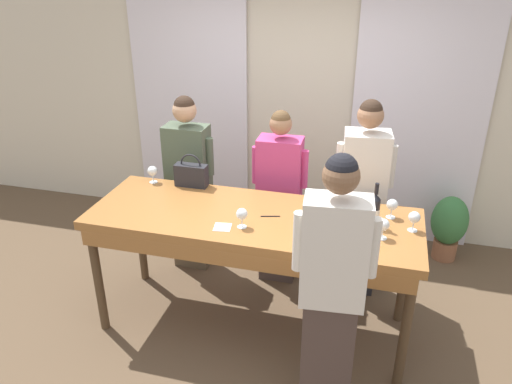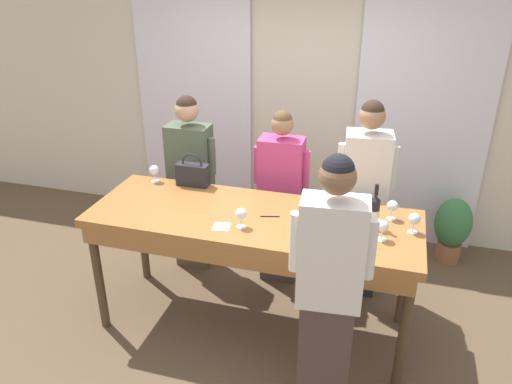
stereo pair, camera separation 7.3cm
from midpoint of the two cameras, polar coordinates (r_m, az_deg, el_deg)
ground_plane at (r=4.29m, az=-0.81°, el=-14.73°), size 18.00×18.00×0.00m
wall_back at (r=5.25m, az=4.60°, el=10.29°), size 12.00×0.06×2.80m
curtain_panel_left at (r=5.53m, az=-7.90°, el=10.32°), size 1.28×0.03×2.69m
curtain_panel_right at (r=5.13m, az=17.68°, el=8.17°), size 1.28×0.03×2.69m
tasting_bar at (r=3.74m, az=-0.99°, el=-4.05°), size 2.47×0.87×1.02m
wine_bottle at (r=3.60m, az=12.81°, el=-2.05°), size 0.08×0.08×0.33m
handbag at (r=4.18m, az=-7.90°, el=1.99°), size 0.27×0.10×0.28m
wine_glass_front_left at (r=3.27m, az=8.67°, el=-5.13°), size 0.08×0.08×0.15m
wine_glass_front_mid at (r=3.75m, az=14.76°, el=-1.46°), size 0.08×0.08×0.15m
wine_glass_front_right at (r=4.30m, az=-12.23°, el=2.32°), size 0.08×0.08×0.15m
wine_glass_center_left at (r=3.58m, az=9.48°, el=-2.30°), size 0.08×0.08×0.15m
wine_glass_center_mid at (r=3.51m, az=-2.22°, el=-2.57°), size 0.08×0.08×0.15m
wine_glass_center_right at (r=3.62m, az=17.09°, el=-2.83°), size 0.08×0.08×0.15m
wine_glass_back_left at (r=3.35m, az=10.40°, el=-4.46°), size 0.08×0.08×0.15m
wine_glass_back_mid at (r=3.47m, az=13.77°, el=-3.70°), size 0.08×0.08×0.15m
napkin at (r=3.56m, az=-4.44°, el=-4.03°), size 0.14×0.14×0.00m
pen at (r=3.69m, az=1.07°, el=-2.79°), size 0.14×0.05×0.01m
guest_olive_jacket at (r=4.63m, az=-8.11°, el=1.09°), size 0.50×0.24×1.69m
guest_pink_top at (r=4.41m, az=2.18°, el=-0.61°), size 0.49×0.24×1.62m
guest_cream_sweater at (r=4.29m, az=11.55°, el=-0.77°), size 0.49×0.31×1.76m
host_pouring at (r=3.08m, az=8.00°, el=-10.94°), size 0.50×0.26×1.82m
potted_plant at (r=5.24m, az=20.81°, el=-3.53°), size 0.35×0.35×0.67m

